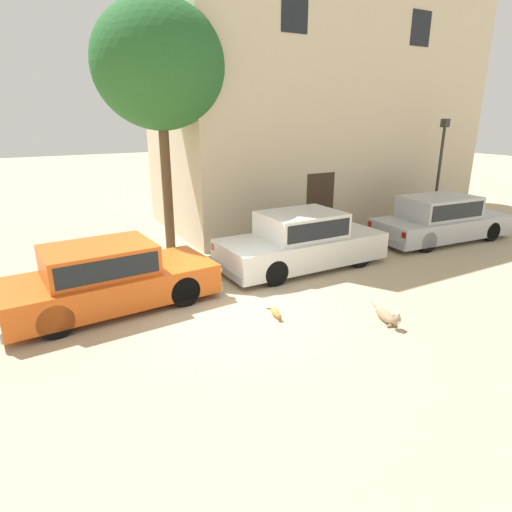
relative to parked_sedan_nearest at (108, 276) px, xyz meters
name	(u,v)px	position (x,y,z in m)	size (l,w,h in m)	color
ground_plane	(225,304)	(2.19, -1.07, -0.70)	(80.00, 80.00, 0.00)	tan
parked_sedan_nearest	(108,276)	(0.00, 0.00, 0.00)	(4.52, 2.08, 1.40)	#D15619
parked_sedan_second	(301,240)	(5.04, 0.15, 0.03)	(4.64, 1.85, 1.49)	silver
parked_sedan_third	(440,218)	(10.42, 0.04, 0.03)	(4.90, 2.07, 1.46)	#B2B5BA
apartment_block	(321,86)	(9.22, 5.04, 4.24)	(12.03, 5.15, 9.88)	beige
stray_dog_spotted	(388,317)	(4.59, -3.45, -0.56)	(0.38, 1.03, 0.35)	#997F60
stray_cat	(276,313)	(2.83, -2.12, -0.62)	(0.31, 0.67, 0.16)	#B77F3D
street_lamp	(441,159)	(11.73, 1.34, 1.72)	(0.22, 0.22, 3.78)	#2D2B28
acacia_tree_left	(159,66)	(2.38, 3.03, 4.42)	(3.48, 3.14, 6.81)	brown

